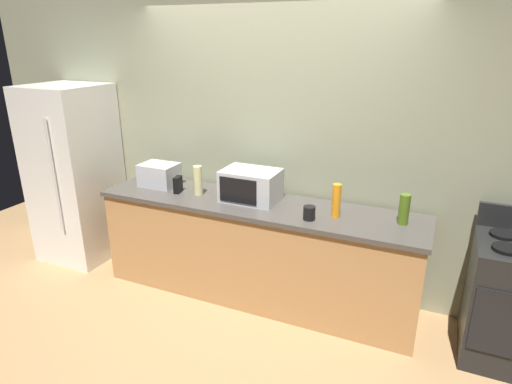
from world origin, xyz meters
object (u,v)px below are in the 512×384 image
Objects in this scene: cordless_phone at (178,185)px; refrigerator at (75,174)px; mug_black at (309,213)px; bottle_dish_soap at (336,201)px; microwave at (251,185)px; bottle_olive_oil at (404,209)px; toaster_oven at (159,175)px; bottle_vinegar at (198,180)px.

refrigerator is at bearing 167.26° from cordless_phone.
refrigerator is 2.57m from mug_black.
microwave is at bearing 174.87° from bottle_dish_soap.
bottle_dish_soap is 1.15× the size of bottle_olive_oil.
mug_black is at bearing -7.91° from toaster_oven.
bottle_vinegar reaches higher than cordless_phone.
toaster_oven reaches higher than cordless_phone.
bottle_vinegar reaches higher than bottle_olive_oil.
toaster_oven is 2.27× the size of cordless_phone.
bottle_olive_oil is (0.50, 0.08, -0.02)m from bottle_dish_soap.
mug_black is at bearing -3.44° from refrigerator.
cordless_phone is 1.45m from bottle_dish_soap.
refrigerator is 7.64× the size of bottle_olive_oil.
microwave is 1.77× the size of bottle_dish_soap.
cordless_phone is at bearing -20.41° from toaster_oven.
refrigerator is 1.30m from cordless_phone.
bottle_vinegar is at bearing -3.25° from cordless_phone.
refrigerator is 5.29× the size of toaster_oven.
bottle_vinegar reaches higher than toaster_oven.
refrigerator reaches higher than toaster_oven.
cordless_phone is (1.29, -0.04, 0.07)m from refrigerator.
bottle_olive_oil is (1.26, 0.01, -0.02)m from microwave.
microwave is (1.98, 0.05, 0.13)m from refrigerator.
microwave is 0.63m from mug_black.
microwave is 0.49m from bottle_vinegar.
refrigerator is at bearing 176.56° from mug_black.
mug_black is at bearing -162.73° from bottle_olive_oil.
cordless_phone is (-0.69, -0.09, -0.06)m from microwave.
bottle_dish_soap is at bearing -171.43° from bottle_olive_oil.
microwave is at bearing 161.01° from mug_black.
cordless_phone is 1.95m from bottle_olive_oil.
toaster_oven is at bearing 148.64° from cordless_phone.
refrigerator is at bearing -178.61° from microwave.
microwave is 2.04× the size of bottle_olive_oil.
microwave is at bearing -3.57° from cordless_phone.
bottle_vinegar is 1.09m from mug_black.
toaster_oven is 1.44× the size of bottle_olive_oil.
mug_black is (1.27, -0.11, -0.02)m from cordless_phone.
toaster_oven is 1.25× the size of bottle_dish_soap.
bottle_dish_soap is at bearing -2.69° from toaster_oven.
bottle_vinegar is (0.20, 0.03, 0.06)m from cordless_phone.
toaster_oven is 3.15× the size of mug_black.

